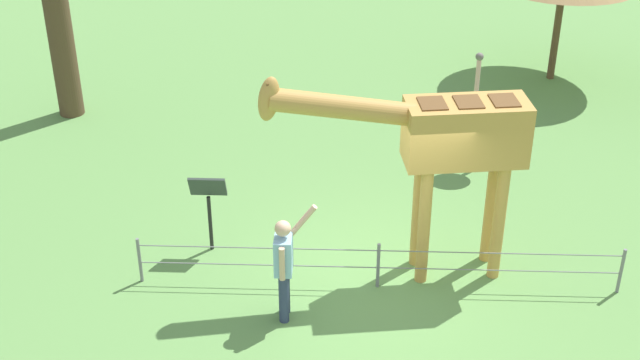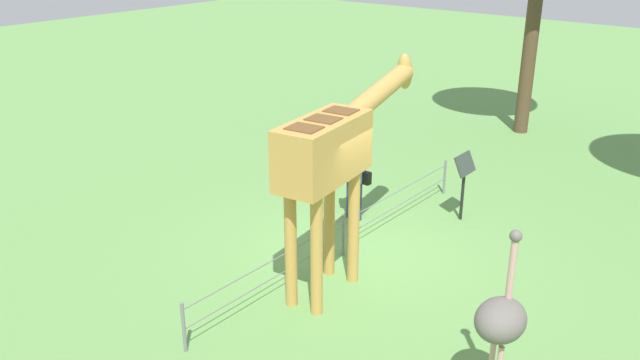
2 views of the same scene
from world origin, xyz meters
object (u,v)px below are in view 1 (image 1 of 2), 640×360
object	(u,v)px
giraffe	(443,141)
info_sign	(208,197)
ostrich	(483,110)
visitor	(284,263)

from	to	relation	value
giraffe	info_sign	size ratio (longest dim) A/B	2.87
ostrich	info_sign	xyz separation A→B (m)	(4.46, 2.76, -0.23)
giraffe	info_sign	world-z (taller)	giraffe
visitor	info_sign	size ratio (longest dim) A/B	1.33
ostrich	info_sign	distance (m)	5.25
visitor	info_sign	bearing A→B (deg)	-51.67
giraffe	ostrich	xyz separation A→B (m)	(-1.02, -3.20, -1.02)
visitor	ostrich	distance (m)	5.41
ostrich	info_sign	world-z (taller)	ostrich
visitor	ostrich	bearing A→B (deg)	-126.09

